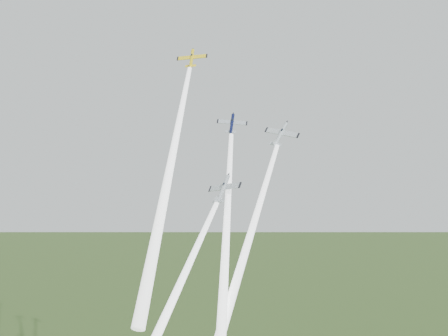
% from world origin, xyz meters
% --- Properties ---
extents(plane_yellow, '(7.63, 5.48, 6.61)m').
position_xyz_m(plane_yellow, '(-9.55, 1.55, 116.56)').
color(plane_yellow, yellow).
extents(smoke_trail_yellow, '(5.73, 35.68, 49.10)m').
position_xyz_m(smoke_trail_yellow, '(-7.73, -17.09, 90.05)').
color(smoke_trail_yellow, white).
extents(plane_navy, '(6.99, 5.90, 6.48)m').
position_xyz_m(plane_navy, '(-0.39, 1.65, 101.85)').
color(plane_navy, '#0C1138').
extents(smoke_trail_navy, '(10.36, 41.75, 58.26)m').
position_xyz_m(smoke_trail_navy, '(3.85, -19.90, 70.76)').
color(smoke_trail_navy, white).
extents(plane_silver_right, '(9.89, 6.88, 8.53)m').
position_xyz_m(plane_silver_right, '(10.18, 2.22, 99.34)').
color(plane_silver_right, silver).
extents(smoke_trail_silver_right, '(11.14, 36.65, 51.31)m').
position_xyz_m(smoke_trail_silver_right, '(5.50, -16.71, 71.73)').
color(smoke_trail_silver_right, white).
extents(plane_silver_low, '(8.99, 8.61, 7.97)m').
position_xyz_m(plane_silver_low, '(1.11, -10.48, 87.84)').
color(plane_silver_low, '#B2BBC1').
extents(smoke_trail_silver_low, '(15.02, 29.45, 42.99)m').
position_xyz_m(smoke_trail_silver_low, '(-5.74, -25.56, 64.39)').
color(smoke_trail_silver_low, white).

